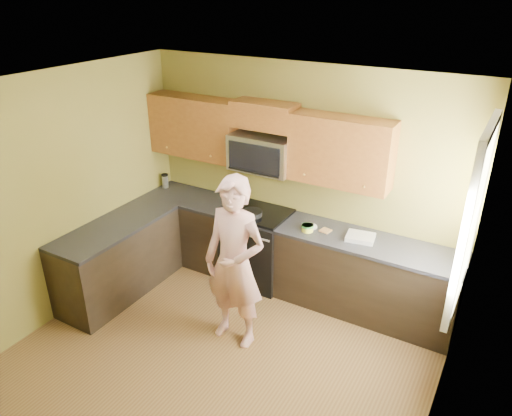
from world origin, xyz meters
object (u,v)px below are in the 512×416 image
Objects in this scene: stove at (257,246)px; travel_mug at (166,187)px; microwave at (262,170)px; woman at (235,263)px; butter_tub at (307,231)px; frying_pan at (251,215)px.

travel_mug is at bearing 176.40° from stove.
woman is (0.37, -1.22, -0.53)m from microwave.
microwave is 1.38m from woman.
woman is at bearing -108.88° from butter_tub.
woman reaches higher than microwave.
travel_mug is (-2.21, 0.19, 0.00)m from butter_tub.
stove is at bearing -3.60° from travel_mug.
woman is 1.05m from frying_pan.
frying_pan is 2.33× the size of travel_mug.
woman reaches higher than stove.
woman is at bearing -71.33° from stove.
butter_tub is (0.71, -0.22, -0.53)m from microwave.
microwave is at bearing 1.17° from travel_mug.
stove is 1.57m from travel_mug.
microwave is 5.62× the size of butter_tub.
frying_pan is at bearing -8.20° from travel_mug.
butter_tub is at bearing 71.29° from woman.
woman reaches higher than frying_pan.
microwave is at bearing 107.04° from woman.
travel_mug is at bearing -178.50° from frying_pan.
stove is at bearing 172.15° from butter_tub.
microwave reaches higher than stove.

